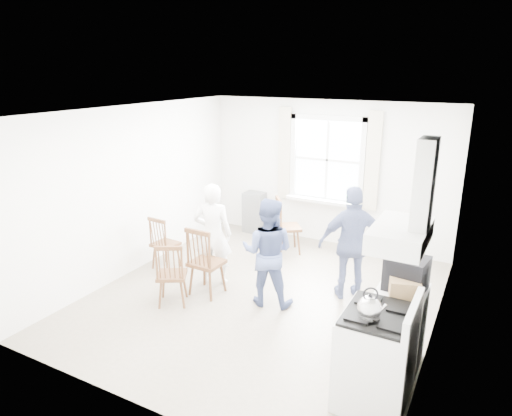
{
  "coord_description": "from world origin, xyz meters",
  "views": [
    {
      "loc": [
        2.66,
        -5.19,
        3.12
      ],
      "look_at": [
        -0.22,
        0.2,
        1.24
      ],
      "focal_mm": 32.0,
      "sensor_mm": 36.0,
      "label": 1
    }
  ],
  "objects_px": {
    "person_mid": "(268,252)",
    "low_cabinet": "(399,326)",
    "windsor_chair_a": "(161,238)",
    "person_right": "(353,243)",
    "windsor_chair_b": "(202,255)",
    "person_left": "(213,234)",
    "gas_stove": "(376,356)",
    "stereo_stack": "(406,273)",
    "windsor_chair_c": "(170,269)"
  },
  "relations": [
    {
      "from": "windsor_chair_c",
      "to": "person_left",
      "type": "xyz_separation_m",
      "value": [
        0.1,
        0.89,
        0.22
      ]
    },
    {
      "from": "stereo_stack",
      "to": "low_cabinet",
      "type": "bearing_deg",
      "value": -153.64
    },
    {
      "from": "low_cabinet",
      "to": "stereo_stack",
      "type": "xyz_separation_m",
      "value": [
        0.02,
        0.01,
        0.63
      ]
    },
    {
      "from": "gas_stove",
      "to": "person_left",
      "type": "distance_m",
      "value": 3.14
    },
    {
      "from": "low_cabinet",
      "to": "person_right",
      "type": "distance_m",
      "value": 1.58
    },
    {
      "from": "gas_stove",
      "to": "person_left",
      "type": "xyz_separation_m",
      "value": [
        -2.78,
        1.42,
        0.29
      ]
    },
    {
      "from": "gas_stove",
      "to": "person_mid",
      "type": "height_order",
      "value": "person_mid"
    },
    {
      "from": "gas_stove",
      "to": "windsor_chair_a",
      "type": "height_order",
      "value": "gas_stove"
    },
    {
      "from": "windsor_chair_c",
      "to": "windsor_chair_b",
      "type": "bearing_deg",
      "value": 65.28
    },
    {
      "from": "stereo_stack",
      "to": "person_left",
      "type": "xyz_separation_m",
      "value": [
        -2.87,
        0.71,
        -0.31
      ]
    },
    {
      "from": "person_right",
      "to": "windsor_chair_a",
      "type": "bearing_deg",
      "value": -18.63
    },
    {
      "from": "person_left",
      "to": "person_mid",
      "type": "distance_m",
      "value": 1.01
    },
    {
      "from": "stereo_stack",
      "to": "windsor_chair_b",
      "type": "relative_size",
      "value": 0.43
    },
    {
      "from": "low_cabinet",
      "to": "windsor_chair_a",
      "type": "relative_size",
      "value": 1.01
    },
    {
      "from": "windsor_chair_a",
      "to": "person_right",
      "type": "relative_size",
      "value": 0.55
    },
    {
      "from": "windsor_chair_b",
      "to": "person_left",
      "type": "bearing_deg",
      "value": 102.8
    },
    {
      "from": "person_left",
      "to": "person_right",
      "type": "bearing_deg",
      "value": 173.2
    },
    {
      "from": "windsor_chair_a",
      "to": "windsor_chair_b",
      "type": "height_order",
      "value": "windsor_chair_b"
    },
    {
      "from": "windsor_chair_a",
      "to": "windsor_chair_b",
      "type": "distance_m",
      "value": 1.17
    },
    {
      "from": "person_mid",
      "to": "low_cabinet",
      "type": "bearing_deg",
      "value": 150.83
    },
    {
      "from": "low_cabinet",
      "to": "person_right",
      "type": "height_order",
      "value": "person_right"
    },
    {
      "from": "stereo_stack",
      "to": "windsor_chair_c",
      "type": "xyz_separation_m",
      "value": [
        -2.97,
        -0.18,
        -0.52
      ]
    },
    {
      "from": "windsor_chair_c",
      "to": "person_left",
      "type": "bearing_deg",
      "value": 83.5
    },
    {
      "from": "windsor_chair_b",
      "to": "person_left",
      "type": "distance_m",
      "value": 0.48
    },
    {
      "from": "windsor_chair_a",
      "to": "windsor_chair_c",
      "type": "height_order",
      "value": "windsor_chair_c"
    },
    {
      "from": "stereo_stack",
      "to": "person_left",
      "type": "bearing_deg",
      "value": 166.19
    },
    {
      "from": "windsor_chair_b",
      "to": "person_right",
      "type": "distance_m",
      "value": 2.1
    },
    {
      "from": "gas_stove",
      "to": "windsor_chair_a",
      "type": "bearing_deg",
      "value": 159.6
    },
    {
      "from": "person_mid",
      "to": "gas_stove",
      "type": "bearing_deg",
      "value": 132.3
    },
    {
      "from": "gas_stove",
      "to": "stereo_stack",
      "type": "bearing_deg",
      "value": 82.77
    },
    {
      "from": "windsor_chair_c",
      "to": "person_right",
      "type": "bearing_deg",
      "value": 34.66
    },
    {
      "from": "person_mid",
      "to": "person_right",
      "type": "distance_m",
      "value": 1.19
    },
    {
      "from": "gas_stove",
      "to": "windsor_chair_c",
      "type": "distance_m",
      "value": 2.93
    },
    {
      "from": "person_mid",
      "to": "windsor_chair_a",
      "type": "bearing_deg",
      "value": -17.52
    },
    {
      "from": "windsor_chair_b",
      "to": "windsor_chair_a",
      "type": "bearing_deg",
      "value": 158.32
    },
    {
      "from": "low_cabinet",
      "to": "windsor_chair_c",
      "type": "distance_m",
      "value": 2.96
    },
    {
      "from": "windsor_chair_b",
      "to": "person_mid",
      "type": "bearing_deg",
      "value": 16.96
    },
    {
      "from": "stereo_stack",
      "to": "person_mid",
      "type": "height_order",
      "value": "person_mid"
    },
    {
      "from": "windsor_chair_a",
      "to": "person_mid",
      "type": "xyz_separation_m",
      "value": [
        1.98,
        -0.16,
        0.21
      ]
    },
    {
      "from": "low_cabinet",
      "to": "person_mid",
      "type": "distance_m",
      "value": 1.96
    },
    {
      "from": "windsor_chair_b",
      "to": "person_mid",
      "type": "distance_m",
      "value": 0.94
    },
    {
      "from": "gas_stove",
      "to": "low_cabinet",
      "type": "bearing_deg",
      "value": 84.32
    },
    {
      "from": "windsor_chair_a",
      "to": "windsor_chair_b",
      "type": "relative_size",
      "value": 0.86
    },
    {
      "from": "stereo_stack",
      "to": "windsor_chair_a",
      "type": "height_order",
      "value": "stereo_stack"
    },
    {
      "from": "person_mid",
      "to": "person_right",
      "type": "relative_size",
      "value": 0.93
    },
    {
      "from": "gas_stove",
      "to": "person_mid",
      "type": "relative_size",
      "value": 0.75
    },
    {
      "from": "windsor_chair_b",
      "to": "person_right",
      "type": "xyz_separation_m",
      "value": [
        1.85,
        0.98,
        0.18
      ]
    },
    {
      "from": "stereo_stack",
      "to": "person_left",
      "type": "height_order",
      "value": "person_left"
    },
    {
      "from": "gas_stove",
      "to": "windsor_chair_b",
      "type": "relative_size",
      "value": 1.08
    },
    {
      "from": "person_left",
      "to": "low_cabinet",
      "type": "bearing_deg",
      "value": 143.9
    }
  ]
}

